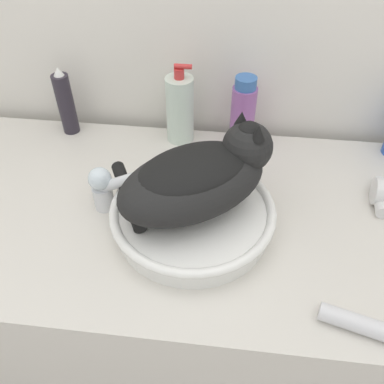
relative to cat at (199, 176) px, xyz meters
name	(u,v)px	position (x,y,z in m)	size (l,w,h in m)	color
vanity_counter	(174,311)	(-0.07, 0.04, -0.57)	(1.24, 0.62, 0.87)	beige
sink_basin	(193,215)	(-0.01, -0.01, -0.10)	(0.34, 0.34, 0.06)	white
cat	(199,176)	(0.00, 0.00, 0.00)	(0.37, 0.32, 0.17)	black
faucet	(108,186)	(-0.20, 0.02, -0.07)	(0.16, 0.06, 0.14)	silver
mouthwash_bottle	(243,113)	(0.08, 0.31, -0.04)	(0.06, 0.06, 0.19)	#93569E
soap_pump_bottle	(180,109)	(-0.08, 0.31, -0.04)	(0.07, 0.07, 0.21)	silver
hairspray_can_black	(66,103)	(-0.39, 0.31, -0.05)	(0.04, 0.04, 0.19)	#28232D
cream_tube	(369,327)	(0.31, -0.22, -0.12)	(0.16, 0.08, 0.04)	silver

